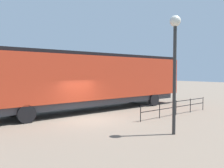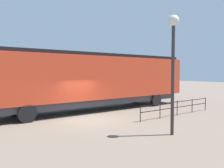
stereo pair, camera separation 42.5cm
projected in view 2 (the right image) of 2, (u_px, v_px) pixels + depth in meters
ground_plane at (90, 120)px, 14.45m from camera, size 120.00×120.00×0.00m
locomotive at (100, 79)px, 18.39m from camera, size 3.14×17.50×4.43m
lamp_post at (173, 50)px, 10.84m from camera, size 0.52×0.52×5.67m
platform_fence at (177, 106)px, 15.93m from camera, size 0.05×7.10×1.03m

